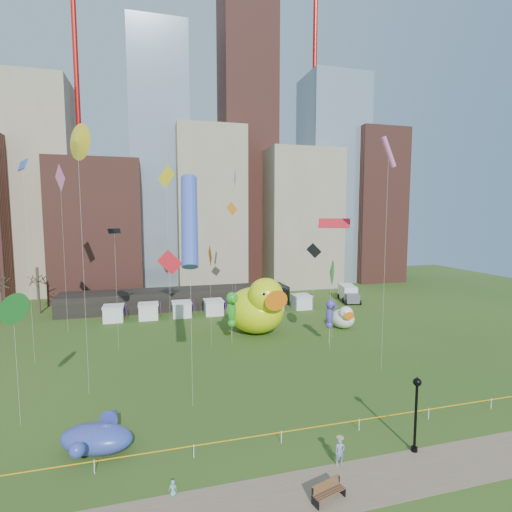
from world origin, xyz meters
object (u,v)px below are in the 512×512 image
object	(u,v)px
whale_inflatable	(98,436)
seahorse_purple	(330,312)
small_duck	(343,318)
woman	(340,452)
toddler	(173,488)
big_duck	(257,307)
box_truck	(348,293)
seahorse_green	(232,307)
park_bench	(328,490)
lamppost	(416,406)

from	to	relation	value
whale_inflatable	seahorse_purple	bearing A→B (deg)	50.97
small_duck	woman	bearing A→B (deg)	-112.00
toddler	big_duck	bearing A→B (deg)	87.50
seahorse_purple	box_truck	world-z (taller)	seahorse_purple
big_duck	seahorse_green	distance (m)	5.09
woman	toddler	distance (m)	10.27
park_bench	seahorse_purple	bearing A→B (deg)	48.03
small_duck	toddler	world-z (taller)	small_duck
seahorse_green	small_duck	bearing A→B (deg)	4.64
big_duck	woman	world-z (taller)	big_duck
small_duck	woman	xyz separation A→B (m)	(-14.53, -26.87, -0.63)
small_duck	park_bench	world-z (taller)	small_duck
big_duck	woman	size ratio (longest dim) A/B	6.24
whale_inflatable	toddler	xyz separation A→B (m)	(4.59, -5.67, -0.49)
park_bench	lamppost	xyz separation A→B (m)	(7.52, 2.50, 2.62)
big_duck	woman	distance (m)	28.11
seahorse_purple	woman	bearing A→B (deg)	-131.51
park_bench	woman	distance (m)	3.24
seahorse_purple	woman	xyz separation A→B (m)	(-9.76, -21.43, -3.13)
lamppost	seahorse_purple	bearing A→B (deg)	78.72
seahorse_purple	park_bench	bearing A→B (deg)	-133.26
seahorse_green	lamppost	world-z (taller)	seahorse_green
seahorse_green	woman	world-z (taller)	seahorse_green
big_duck	small_duck	distance (m)	12.41
lamppost	box_truck	size ratio (longest dim) A/B	0.73
small_duck	seahorse_green	xyz separation A→B (m)	(-16.26, -1.91, 3.01)
toddler	seahorse_green	bearing A→B (deg)	92.93
whale_inflatable	box_truck	xyz separation A→B (m)	(38.66, 36.76, 0.48)
seahorse_purple	woman	size ratio (longest dim) A/B	3.14
seahorse_purple	whale_inflatable	xyz separation A→B (m)	(-24.62, -15.76, -3.05)
seahorse_green	park_bench	distance (m)	27.75
seahorse_green	park_bench	world-z (taller)	seahorse_green
box_truck	woman	size ratio (longest dim) A/B	4.04
seahorse_green	box_truck	size ratio (longest dim) A/B	0.90
park_bench	small_duck	bearing A→B (deg)	44.85
seahorse_green	box_truck	distance (m)	31.08
lamppost	box_truck	xyz separation A→B (m)	(18.31, 42.42, -1.72)
big_duck	park_bench	size ratio (longest dim) A/B	5.31
seahorse_purple	small_duck	bearing A→B (deg)	31.76
lamppost	woman	world-z (taller)	lamppost
whale_inflatable	lamppost	world-z (taller)	lamppost
lamppost	box_truck	distance (m)	46.24
woman	lamppost	bearing A→B (deg)	3.44
big_duck	lamppost	bearing A→B (deg)	-98.42
small_duck	lamppost	distance (m)	28.41
big_duck	seahorse_purple	xyz separation A→B (m)	(7.43, -6.46, 0.46)
seahorse_green	whale_inflatable	world-z (taller)	seahorse_green
whale_inflatable	seahorse_green	bearing A→B (deg)	74.11
toddler	park_bench	bearing A→B (deg)	4.94
seahorse_green	lamppost	distance (m)	26.02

